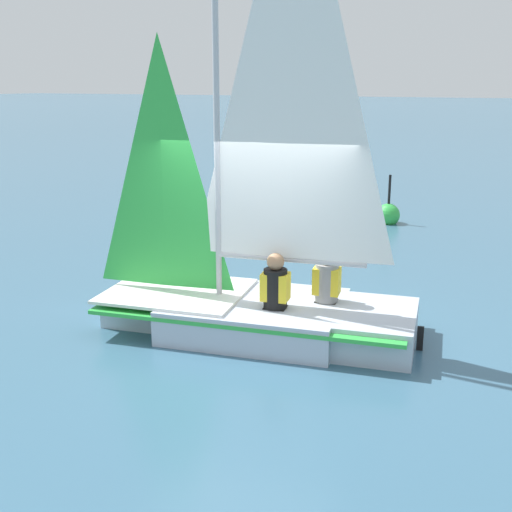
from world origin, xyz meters
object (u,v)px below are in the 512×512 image
Objects in this scene: sailor_helm at (275,295)px; sailor_crew at (327,288)px; sailboat_main at (258,276)px; buoy_marker at (388,215)px.

sailor_crew is at bearing -143.37° from sailor_helm.
sailboat_main is 7.47m from buoy_marker.
sailor_helm is 0.72m from sailor_crew.
sailor_helm is 0.95× the size of buoy_marker.
buoy_marker is at bearing -95.56° from sailor_helm.
buoy_marker is at bearing -91.31° from sailor_crew.
buoy_marker is (-0.21, 7.45, -0.58)m from sailboat_main.
sailor_helm is at bearing 143.91° from sailboat_main.
sailboat_main is 5.30× the size of sailor_helm.
sailboat_main is 5.29× the size of sailor_crew.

